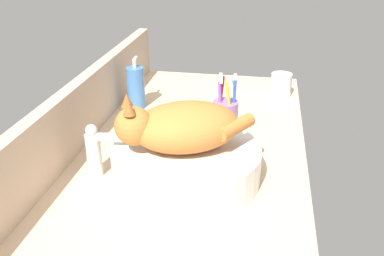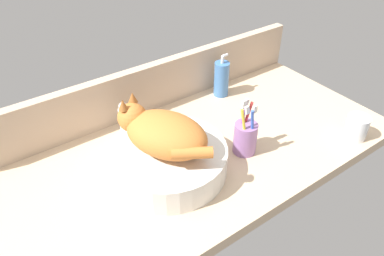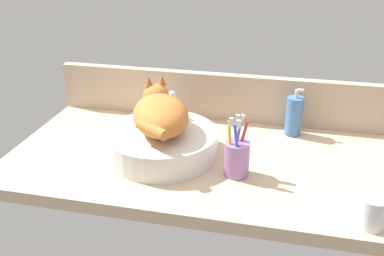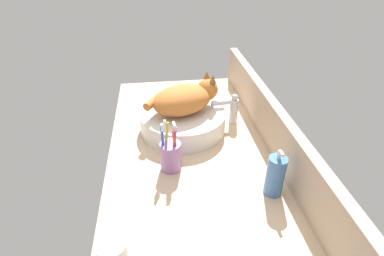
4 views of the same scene
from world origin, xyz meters
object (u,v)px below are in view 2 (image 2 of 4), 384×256
cat (162,132)px  soap_dispenser (221,79)px  water_glass (356,129)px  sink_basin (168,160)px  toothbrush_cup (245,137)px  faucet (126,120)px

cat → soap_dispenser: 47.83cm
water_glass → soap_dispenser: bearing=112.1°
sink_basin → toothbrush_cup: (24.67, -6.59, 1.58)cm
cat → toothbrush_cup: (25.29, -7.81, -8.33)cm
faucet → toothbrush_cup: bearing=-45.7°
soap_dispenser → faucet: bearing=-175.2°
faucet → water_glass: bearing=-35.3°
cat → faucet: 21.02cm
sink_basin → toothbrush_cup: toothbrush_cup is taller
cat → water_glass: (60.34, -24.07, -10.56)cm
soap_dispenser → toothbrush_cup: 35.03cm
sink_basin → soap_dispenser: size_ratio=2.07×
sink_basin → water_glass: 63.95cm
faucet → water_glass: faucet is taller
cat → water_glass: cat is taller
cat → sink_basin: bearing=-63.1°
soap_dispenser → toothbrush_cup: size_ratio=0.91×
sink_basin → toothbrush_cup: size_ratio=1.89×
cat → water_glass: bearing=-21.7°
soap_dispenser → water_glass: size_ratio=2.10×
faucet → toothbrush_cup: 38.68cm
soap_dispenser → water_glass: soap_dispenser is taller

